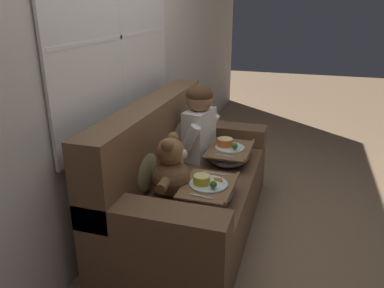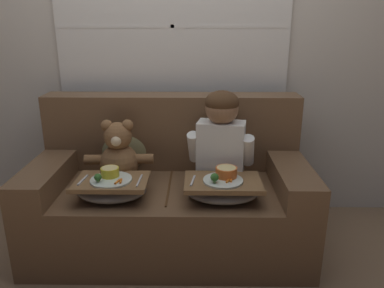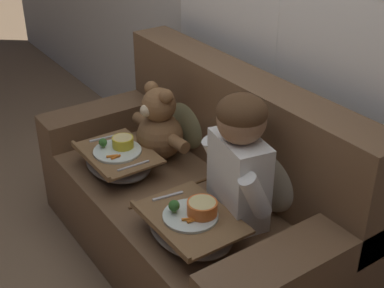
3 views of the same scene
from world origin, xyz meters
TOP-DOWN VIEW (x-y plane):
  - ground_plane at (0.00, 0.00)m, footprint 14.00×14.00m
  - couch at (0.00, 0.07)m, footprint 1.75×0.86m
  - throw_pillow_behind_child at (0.33, 0.24)m, footprint 0.39×0.19m
  - throw_pillow_behind_teddy at (-0.33, 0.24)m, footprint 0.36×0.17m
  - child_figure at (0.33, 0.05)m, footprint 0.44×0.24m
  - teddy_bear at (-0.33, 0.04)m, footprint 0.44×0.31m
  - lap_tray_child at (0.33, -0.20)m, footprint 0.45×0.33m
  - lap_tray_teddy at (-0.33, -0.20)m, footprint 0.43×0.32m

SIDE VIEW (x-z plane):
  - ground_plane at x=0.00m, z-range 0.00..0.00m
  - couch at x=0.00m, z-range -0.14..0.83m
  - lap_tray_teddy at x=-0.33m, z-range 0.42..0.59m
  - lap_tray_child at x=0.33m, z-range 0.42..0.60m
  - teddy_bear at x=-0.33m, z-range 0.41..0.83m
  - throw_pillow_behind_child at x=0.33m, z-range 0.43..0.84m
  - throw_pillow_behind_teddy at x=-0.33m, z-range 0.45..0.82m
  - child_figure at x=0.33m, z-range 0.47..1.07m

